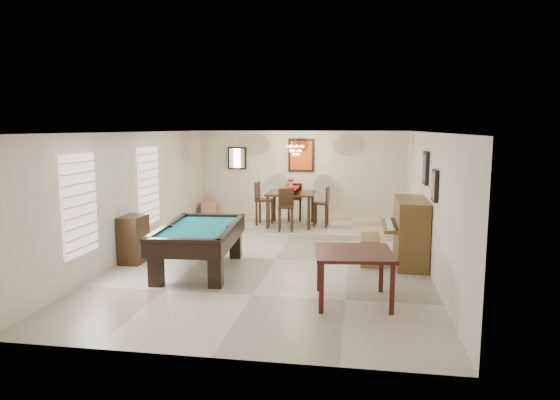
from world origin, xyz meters
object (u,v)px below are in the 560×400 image
(dining_table, at_px, (291,207))
(dining_chair_north, at_px, (295,202))
(pool_table, at_px, (200,249))
(apothecary_chest, at_px, (134,239))
(chandelier, at_px, (296,146))
(dining_chair_east, at_px, (321,206))
(square_table, at_px, (353,277))
(flower_vase, at_px, (291,183))
(piano_bench, at_px, (370,250))
(dining_chair_south, at_px, (286,210))
(upright_piano, at_px, (403,231))
(dining_chair_west, at_px, (264,203))
(corner_bench, at_px, (209,208))

(dining_table, bearing_deg, dining_chair_north, 89.40)
(pool_table, height_order, dining_table, dining_table)
(apothecary_chest, bearing_deg, chandelier, 54.44)
(dining_chair_east, bearing_deg, pool_table, -20.84)
(dining_chair_north, bearing_deg, apothecary_chest, 51.12)
(pool_table, bearing_deg, square_table, -28.38)
(flower_vase, distance_m, dining_chair_north, 0.93)
(piano_bench, distance_m, dining_chair_south, 3.04)
(upright_piano, xyz_separation_m, dining_chair_west, (-3.35, 2.91, 0.04))
(upright_piano, xyz_separation_m, dining_chair_east, (-1.85, 2.98, -0.01))
(upright_piano, distance_m, dining_chair_east, 3.51)
(apothecary_chest, xyz_separation_m, flower_vase, (2.67, 3.73, 0.78))
(apothecary_chest, relative_size, chandelier, 1.58)
(apothecary_chest, height_order, dining_chair_south, dining_chair_south)
(square_table, distance_m, piano_bench, 2.40)
(dining_table, relative_size, corner_bench, 2.44)
(corner_bench, bearing_deg, piano_bench, -41.21)
(dining_chair_south, bearing_deg, corner_bench, 139.29)
(apothecary_chest, bearing_deg, dining_table, 54.41)
(square_table, relative_size, corner_bench, 2.35)
(pool_table, distance_m, dining_chair_east, 4.55)
(flower_vase, xyz_separation_m, corner_bench, (-2.56, 1.03, -0.91))
(pool_table, relative_size, chandelier, 4.13)
(apothecary_chest, height_order, chandelier, chandelier)
(upright_piano, relative_size, dining_chair_north, 1.46)
(dining_chair_south, bearing_deg, dining_chair_west, 128.00)
(corner_bench, bearing_deg, dining_chair_north, -7.22)
(corner_bench, bearing_deg, dining_chair_west, -29.92)
(apothecary_chest, relative_size, dining_chair_west, 0.83)
(pool_table, xyz_separation_m, corner_bench, (-1.38, 5.09, -0.07))
(pool_table, distance_m, apothecary_chest, 1.52)
(dining_chair_east, relative_size, corner_bench, 2.09)
(square_table, height_order, dining_chair_north, dining_chair_north)
(dining_table, distance_m, corner_bench, 2.78)
(upright_piano, relative_size, corner_bench, 3.13)
(apothecary_chest, bearing_deg, dining_chair_north, 58.91)
(upright_piano, bearing_deg, dining_chair_south, 140.58)
(apothecary_chest, xyz_separation_m, dining_chair_west, (1.96, 3.69, 0.22))
(dining_table, bearing_deg, dining_chair_east, 2.49)
(upright_piano, bearing_deg, flower_vase, 131.90)
(square_table, height_order, dining_chair_east, dining_chair_east)
(square_table, relative_size, apothecary_chest, 1.23)
(flower_vase, xyz_separation_m, dining_chair_south, (-0.02, -0.76, -0.61))
(dining_table, xyz_separation_m, corner_bench, (-2.56, 1.03, -0.28))
(dining_chair_east, distance_m, chandelier, 1.71)
(apothecary_chest, xyz_separation_m, dining_chair_north, (2.67, 4.43, 0.18))
(piano_bench, bearing_deg, dining_table, 124.12)
(square_table, height_order, upright_piano, upright_piano)
(piano_bench, distance_m, corner_bench, 6.09)
(pool_table, height_order, apothecary_chest, apothecary_chest)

